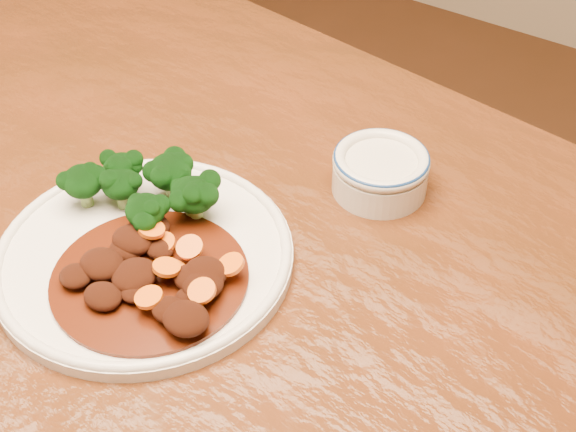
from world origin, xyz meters
The scene contains 5 objects.
dining_table centered at (0.00, 0.00, 0.67)m, with size 1.61×1.09×0.75m.
dinner_plate centered at (0.01, -0.03, 0.76)m, with size 0.31×0.31×0.02m.
broccoli_florets centered at (-0.03, 0.02, 0.79)m, with size 0.16×0.11×0.05m.
mince_stew centered at (0.05, -0.06, 0.78)m, with size 0.19×0.19×0.03m.
dip_bowl centered at (0.15, 0.20, 0.78)m, with size 0.11×0.11×0.05m.
Camera 1 is at (0.46, -0.43, 1.34)m, focal length 50.00 mm.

